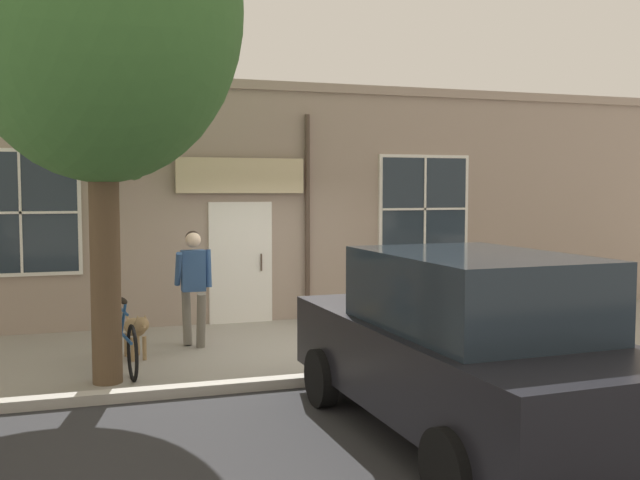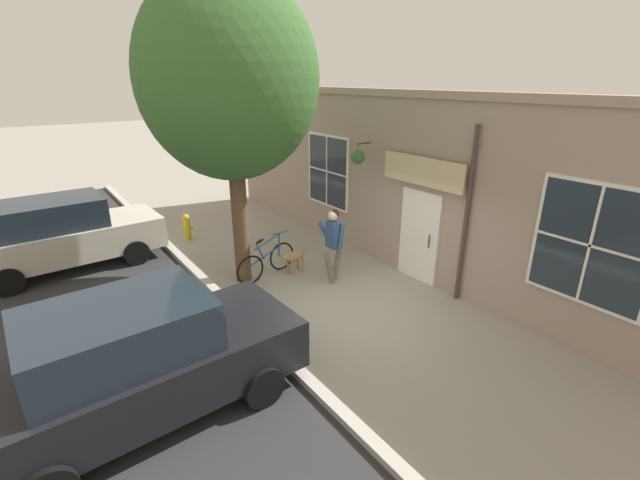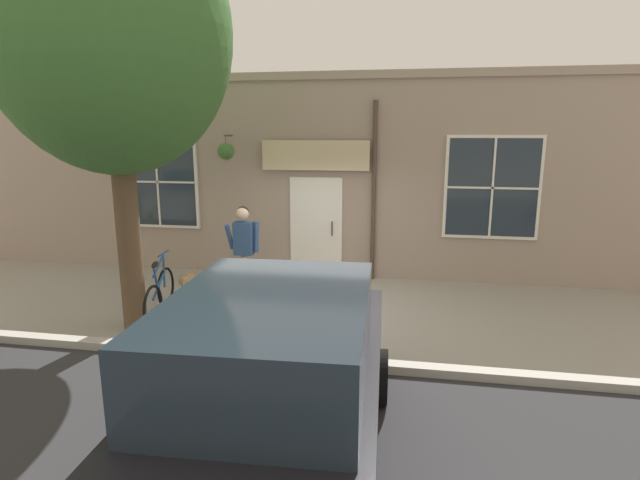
{
  "view_description": "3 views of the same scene",
  "coord_description": "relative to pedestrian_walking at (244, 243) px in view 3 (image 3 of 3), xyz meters",
  "views": [
    {
      "loc": [
        9.95,
        -2.66,
        2.32
      ],
      "look_at": [
        -0.57,
        0.69,
        1.53
      ],
      "focal_mm": 40.0,
      "sensor_mm": 36.0,
      "label": 1
    },
    {
      "loc": [
        4.97,
        5.85,
        4.43
      ],
      "look_at": [
        -0.44,
        -1.72,
        0.88
      ],
      "focal_mm": 24.0,
      "sensor_mm": 36.0,
      "label": 2
    },
    {
      "loc": [
        7.97,
        1.6,
        3.01
      ],
      "look_at": [
        -0.97,
        0.04,
        1.04
      ],
      "focal_mm": 28.0,
      "sensor_mm": 36.0,
      "label": 3
    }
  ],
  "objects": [
    {
      "name": "ground_plane",
      "position": [
        0.5,
        1.29,
        -1.03
      ],
      "size": [
        90.0,
        90.0,
        0.0
      ],
      "primitive_type": "plane",
      "color": "gray"
    },
    {
      "name": "pedestrian_walking",
      "position": [
        0.0,
        0.0,
        0.0
      ],
      "size": [
        0.65,
        0.54,
        1.72
      ],
      "color": "#6B665B",
      "rests_on": "ground_plane"
    },
    {
      "name": "street_tree_by_curb",
      "position": [
        1.65,
        -1.22,
        3.29
      ],
      "size": [
        3.68,
        3.31,
        6.44
      ],
      "color": "brown",
      "rests_on": "ground_plane"
    },
    {
      "name": "dog_on_leash",
      "position": [
        0.55,
        -0.86,
        -0.61
      ],
      "size": [
        0.97,
        0.38,
        0.65
      ],
      "color": "#997A51",
      "rests_on": "ground_plane"
    },
    {
      "name": "leaning_bicycle",
      "position": [
        1.13,
        -1.11,
        -0.65
      ],
      "size": [
        1.7,
        0.4,
        1.0
      ],
      "color": "black",
      "rests_on": "ground_plane"
    },
    {
      "name": "parked_car_mid_block",
      "position": [
        4.69,
        1.84,
        -0.15
      ],
      "size": [
        4.37,
        2.08,
        1.75
      ],
      "color": "black",
      "rests_on": "ground_plane"
    },
    {
      "name": "storefront_facade",
      "position": [
        -1.84,
        1.27,
        1.08
      ],
      "size": [
        0.95,
        18.0,
        4.19
      ],
      "color": "gray",
      "rests_on": "ground_plane"
    }
  ]
}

